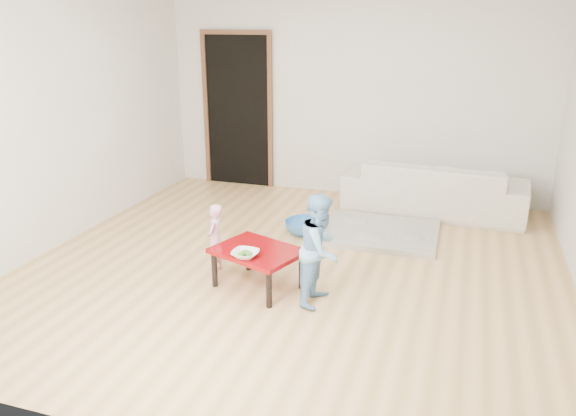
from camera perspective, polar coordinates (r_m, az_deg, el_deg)
The scene contains 13 objects.
floor at distance 5.42m, azimuth 0.66°, elevation -5.87°, with size 5.00×5.00×0.01m, color tan.
back_wall at distance 7.41m, azimuth 6.63°, elevation 11.21°, with size 5.00×0.02×2.60m, color silver.
left_wall at distance 6.23m, azimuth -22.07°, elevation 8.55°, with size 0.02×5.00×2.60m, color silver.
doorway at distance 7.91m, azimuth -5.07°, elevation 9.71°, with size 1.02×0.08×2.11m, color brown, non-canonical shape.
sofa at distance 7.03m, azimuth 14.66°, elevation 2.07°, with size 2.14×0.84×0.62m, color silver.
cushion at distance 6.82m, azimuth 12.80°, elevation 3.05°, with size 0.41×0.36×0.11m, color #F7AA1B.
red_table at distance 4.94m, azimuth -3.08°, elevation -6.13°, with size 0.72×0.54×0.36m, color maroon, non-canonical shape.
bowl at distance 4.70m, azimuth -4.36°, elevation -4.70°, with size 0.22×0.22×0.06m, color white.
broccoli at distance 4.70m, azimuth -4.36°, elevation -4.69°, with size 0.12×0.12×0.06m, color #2D5919, non-canonical shape.
child_pink at distance 5.21m, azimuth -7.44°, elevation -3.11°, with size 0.24×0.16×0.66m, color #D36084.
child_blue at distance 4.59m, azimuth 3.34°, elevation -4.21°, with size 0.46×0.36×0.94m, color #6097DE.
basin at distance 6.19m, azimuth 1.76°, elevation -1.94°, with size 0.45×0.45×0.14m, color #2F6FB3.
blanket at distance 6.22m, azimuth 9.28°, elevation -2.47°, with size 1.24×1.03×0.06m, color #B2AB9D, non-canonical shape.
Camera 1 is at (1.47, -4.70, 2.26)m, focal length 35.00 mm.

